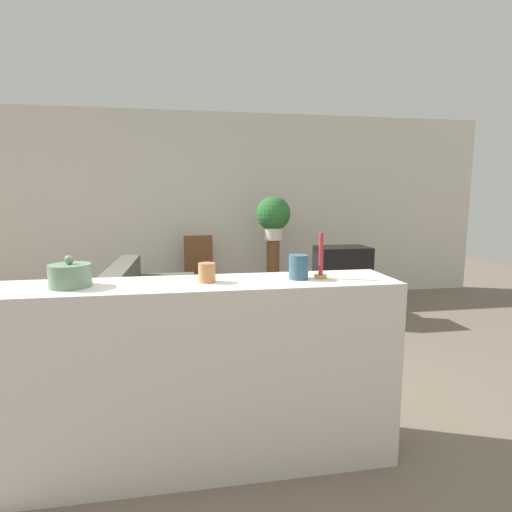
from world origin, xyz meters
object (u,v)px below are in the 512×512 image
(wooden_chair, at_px, (199,269))
(potted_plant, at_px, (273,215))
(couch, at_px, (148,325))
(television, at_px, (342,266))
(decorative_bowl, at_px, (70,275))

(wooden_chair, bearing_deg, potted_plant, -15.97)
(couch, bearing_deg, television, 19.22)
(couch, bearing_deg, decorative_bowl, -96.71)
(wooden_chair, bearing_deg, couch, -107.07)
(decorative_bowl, bearing_deg, couch, 83.29)
(couch, bearing_deg, wooden_chair, 72.93)
(wooden_chair, distance_m, potted_plant, 1.26)
(wooden_chair, bearing_deg, decorative_bowl, -102.11)
(television, height_order, decorative_bowl, decorative_bowl)
(television, xyz_separation_m, wooden_chair, (-1.69, 0.94, -0.15))
(couch, distance_m, television, 2.38)
(couch, xyz_separation_m, television, (2.22, 0.77, 0.37))
(wooden_chair, xyz_separation_m, decorative_bowl, (-0.72, -3.36, 0.58))
(couch, distance_m, wooden_chair, 1.81)
(couch, xyz_separation_m, potted_plant, (1.51, 1.44, 0.96))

